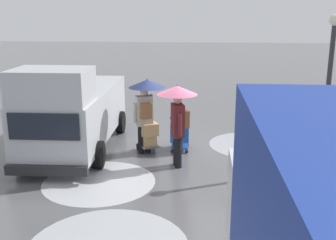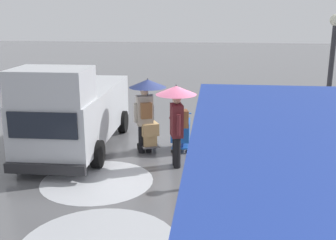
{
  "view_description": "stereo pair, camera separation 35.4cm",
  "coord_description": "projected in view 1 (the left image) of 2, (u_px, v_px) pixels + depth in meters",
  "views": [
    {
      "loc": [
        -0.4,
        11.02,
        3.88
      ],
      "look_at": [
        0.54,
        0.43,
        1.05
      ],
      "focal_mm": 43.1,
      "sensor_mm": 36.0,
      "label": 1
    },
    {
      "loc": [
        -0.75,
        10.98,
        3.88
      ],
      "look_at": [
        0.54,
        0.43,
        1.05
      ],
      "focal_mm": 43.1,
      "sensor_mm": 36.0,
      "label": 2
    }
  ],
  "objects": [
    {
      "name": "pedestrian_pink_side",
      "position": [
        178.0,
        107.0,
        10.2
      ],
      "size": [
        1.04,
        1.04,
        2.15
      ],
      "color": "black",
      "rests_on": "ground"
    },
    {
      "name": "slush_patch_under_van",
      "position": [
        99.0,
        182.0,
        9.56
      ],
      "size": [
        2.67,
        2.67,
        0.01
      ],
      "primitive_type": "cylinder",
      "color": "silver",
      "rests_on": "ground"
    },
    {
      "name": "street_lamp",
      "position": [
        329.0,
        77.0,
        9.76
      ],
      "size": [
        0.28,
        0.28,
        3.86
      ],
      "color": "#2D2D33",
      "rests_on": "ground"
    },
    {
      "name": "hand_dolly_boxes",
      "position": [
        148.0,
        134.0,
        11.46
      ],
      "size": [
        0.75,
        0.85,
        1.32
      ],
      "color": "#515156",
      "rests_on": "ground"
    },
    {
      "name": "cargo_van_parked_right",
      "position": [
        74.0,
        111.0,
        11.49
      ],
      "size": [
        2.3,
        5.39,
        2.6
      ],
      "color": "#B7BABF",
      "rests_on": "ground"
    },
    {
      "name": "pedestrian_black_side",
      "position": [
        146.0,
        99.0,
        11.17
      ],
      "size": [
        1.04,
        1.04,
        2.15
      ],
      "color": "black",
      "rests_on": "ground"
    },
    {
      "name": "slush_patch_near_cluster",
      "position": [
        253.0,
        145.0,
        12.25
      ],
      "size": [
        2.65,
        2.65,
        0.01
      ],
      "primitive_type": "cylinder",
      "color": "#999BA0",
      "rests_on": "ground"
    },
    {
      "name": "shopping_cart_vendor",
      "position": [
        180.0,
        131.0,
        11.68
      ],
      "size": [
        0.58,
        0.83,
        1.04
      ],
      "color": "#1951B2",
      "rests_on": "ground"
    },
    {
      "name": "ground_plane",
      "position": [
        188.0,
        152.0,
        11.64
      ],
      "size": [
        90.0,
        90.0,
        0.0
      ],
      "primitive_type": "plane",
      "color": "#5B5B5E"
    }
  ]
}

